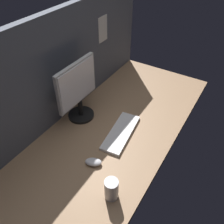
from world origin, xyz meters
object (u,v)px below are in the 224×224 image
object	(u,v)px
keyboard	(121,132)
mouse	(93,162)
monitor	(78,90)
mug_steel	(111,189)

from	to	relation	value
keyboard	mouse	world-z (taller)	mouse
monitor	keyboard	world-z (taller)	monitor
keyboard	mug_steel	bearing A→B (deg)	-163.37
keyboard	mug_steel	world-z (taller)	mug_steel
mouse	mug_steel	xyz separation A→B (cm)	(-11.54, -19.29, 4.48)
keyboard	mug_steel	distance (cm)	44.97
keyboard	mug_steel	size ratio (longest dim) A/B	2.99
keyboard	monitor	bearing A→B (deg)	82.03
keyboard	mug_steel	xyz separation A→B (cm)	(-40.81, -18.17, 5.18)
mouse	keyboard	bearing A→B (deg)	-25.99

